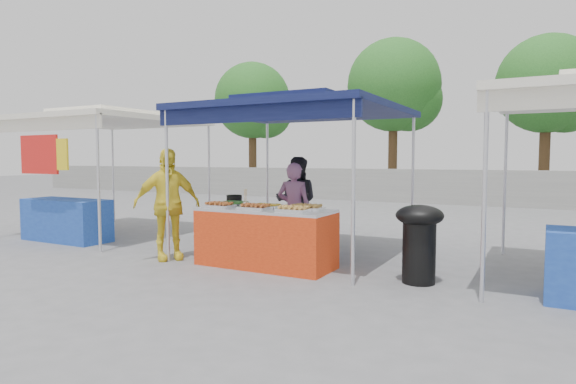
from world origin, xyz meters
The scene contains 23 objects.
ground_plane centered at (0.00, 0.00, 0.00)m, with size 80.00×80.00×0.00m, color slate.
back_wall centered at (0.00, 11.00, 0.60)m, with size 40.00×0.25×1.20m, color gray.
main_canopy centered at (0.00, 0.97, 2.37)m, with size 3.20×3.20×2.57m.
neighbor_stall_left centered at (-4.50, 0.57, 1.60)m, with size 3.20×3.20×2.57m.
tree_0 centered at (-8.24, 12.86, 4.08)m, with size 3.53×3.47×5.97m.
tree_1 centered at (-1.72, 13.09, 4.34)m, with size 3.71×3.69×6.34m.
tree_2 centered at (3.68, 13.33, 4.04)m, with size 3.50×3.44×5.91m.
vendor_table centered at (0.00, -0.10, 0.43)m, with size 2.00×0.80×0.85m.
food_tray_fl centered at (-0.65, -0.34, 0.88)m, with size 0.42×0.30×0.07m.
food_tray_fm centered at (-0.03, -0.34, 0.88)m, with size 0.42×0.30×0.07m.
food_tray_fr centered at (0.58, -0.33, 0.88)m, with size 0.42×0.30×0.07m.
food_tray_bl centered at (-0.61, 0.01, 0.88)m, with size 0.42×0.30×0.07m.
food_tray_bm centered at (-0.01, -0.03, 0.88)m, with size 0.42×0.30×0.07m.
food_tray_br centered at (0.65, -0.02, 0.88)m, with size 0.42×0.30×0.07m.
cooking_pot centered at (-0.81, 0.28, 0.92)m, with size 0.25×0.25×0.14m, color black.
skewer_cup centered at (-0.27, -0.21, 0.90)m, with size 0.08×0.08×0.10m, color silver.
wok_burner centered at (2.20, 0.01, 0.59)m, with size 0.60×0.60×1.00m.
crate_left centered at (-0.47, 0.55, 0.15)m, with size 0.50×0.35×0.30m, color #1736BC.
crate_right centered at (0.41, 0.43, 0.16)m, with size 0.53×0.37×0.32m, color #1736BC.
crate_stacked centered at (0.41, 0.43, 0.47)m, with size 0.51×0.36×0.30m, color #1736BC.
vendor_woman centered at (0.01, 0.79, 0.76)m, with size 0.55×0.36×1.51m, color #9F658F.
helper_man centered at (-0.40, 1.68, 0.80)m, with size 0.78×0.61×1.61m, color #222228.
customer_person centered at (-1.60, -0.40, 0.87)m, with size 1.02×0.42×1.74m, color yellow.
Camera 1 is at (3.57, -6.07, 1.58)m, focal length 30.00 mm.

